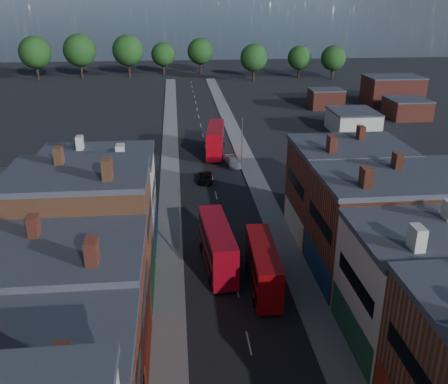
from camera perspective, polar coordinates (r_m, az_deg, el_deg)
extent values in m
cube|color=gray|center=(71.81, -6.21, 0.06)|extent=(3.00, 200.00, 0.12)
cube|color=gray|center=(72.75, 4.07, 0.43)|extent=(3.00, 200.00, 0.12)
cylinder|color=slate|center=(51.89, -5.01, -4.00)|extent=(0.16, 0.16, 8.00)
cube|color=slate|center=(50.28, -5.16, 0.11)|extent=(0.25, 0.70, 0.25)
cylinder|color=slate|center=(80.66, 2.07, 5.59)|extent=(0.16, 0.16, 8.00)
cube|color=slate|center=(79.64, 2.11, 8.36)|extent=(0.25, 0.70, 0.25)
cube|color=red|center=(51.27, -0.77, -6.10)|extent=(3.24, 11.02, 4.35)
cube|color=black|center=(51.67, -0.76, -6.92)|extent=(3.24, 10.15, 0.89)
cube|color=black|center=(50.80, -0.77, -5.07)|extent=(3.24, 10.15, 0.89)
cylinder|color=black|center=(49.15, -1.56, -10.17)|extent=(0.37, 1.01, 0.99)
cylinder|color=black|center=(49.50, 1.32, -9.92)|extent=(0.37, 1.01, 0.99)
cylinder|color=black|center=(55.12, -2.60, -6.39)|extent=(0.37, 1.01, 0.99)
cylinder|color=black|center=(55.43, -0.05, -6.19)|extent=(0.37, 1.01, 0.99)
cube|color=#AF0A0E|center=(48.14, 4.49, -8.41)|extent=(2.62, 10.18, 4.05)
cube|color=black|center=(48.53, 4.46, -9.21)|extent=(2.65, 9.38, 0.83)
cube|color=black|center=(47.66, 4.52, -7.41)|extent=(2.65, 9.38, 0.83)
cylinder|color=black|center=(46.29, 3.54, -12.50)|extent=(0.30, 0.93, 0.92)
cylinder|color=black|center=(46.61, 6.41, -12.34)|extent=(0.30, 0.93, 0.92)
cylinder|color=black|center=(51.72, 2.65, -8.47)|extent=(0.30, 0.93, 0.92)
cylinder|color=black|center=(52.01, 5.19, -8.36)|extent=(0.30, 0.93, 0.92)
cube|color=#A40711|center=(87.60, -0.98, 6.02)|extent=(4.09, 11.75, 4.60)
cube|color=black|center=(87.84, -0.98, 5.46)|extent=(4.03, 10.85, 0.94)
cube|color=black|center=(87.30, -0.99, 6.71)|extent=(4.03, 10.85, 0.94)
cylinder|color=black|center=(84.77, -1.98, 3.95)|extent=(0.45, 1.08, 1.05)
cylinder|color=black|center=(84.64, -0.21, 3.93)|extent=(0.45, 1.08, 1.05)
cylinder|color=black|center=(91.80, -1.68, 5.36)|extent=(0.45, 1.08, 1.05)
cylinder|color=black|center=(91.68, -0.04, 5.35)|extent=(0.45, 1.08, 1.05)
imported|color=black|center=(75.06, -2.17, 1.64)|extent=(2.38, 4.74, 1.29)
imported|color=silver|center=(82.04, 1.01, 3.46)|extent=(2.49, 4.88, 1.36)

